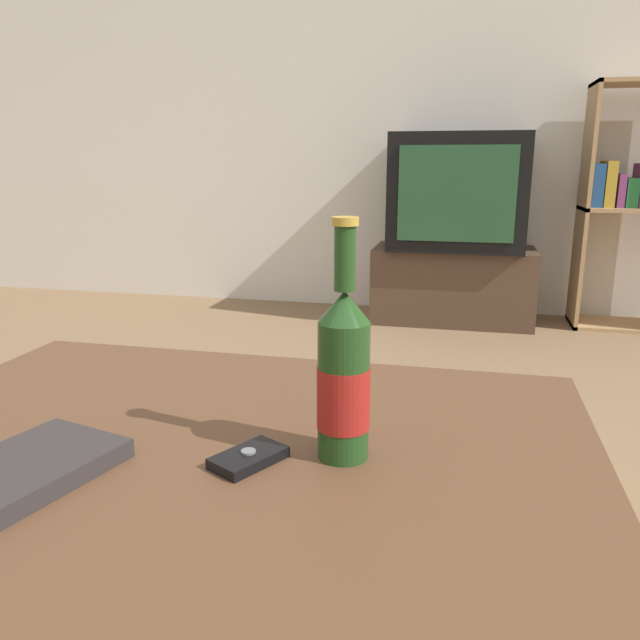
{
  "coord_description": "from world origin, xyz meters",
  "views": [
    {
      "loc": [
        0.32,
        -0.67,
        0.85
      ],
      "look_at": [
        0.08,
        0.35,
        0.58
      ],
      "focal_mm": 35.0,
      "sensor_mm": 36.0,
      "label": 1
    }
  ],
  "objects_px": {
    "television": "(457,192)",
    "table_book": "(13,476)",
    "tv_stand": "(452,285)",
    "cell_phone": "(249,458)",
    "beer_bottle": "(344,376)",
    "bookshelf": "(627,201)"
  },
  "relations": [
    {
      "from": "tv_stand",
      "to": "table_book",
      "type": "height_order",
      "value": "table_book"
    },
    {
      "from": "bookshelf",
      "to": "cell_phone",
      "type": "xyz_separation_m",
      "value": [
        -1.04,
        -2.8,
        -0.17
      ]
    },
    {
      "from": "beer_bottle",
      "to": "table_book",
      "type": "relative_size",
      "value": 1.12
    },
    {
      "from": "tv_stand",
      "to": "bookshelf",
      "type": "bearing_deg",
      "value": 4.65
    },
    {
      "from": "tv_stand",
      "to": "beer_bottle",
      "type": "relative_size",
      "value": 2.78
    },
    {
      "from": "bookshelf",
      "to": "table_book",
      "type": "relative_size",
      "value": 4.53
    },
    {
      "from": "cell_phone",
      "to": "table_book",
      "type": "distance_m",
      "value": 0.27
    },
    {
      "from": "table_book",
      "to": "beer_bottle",
      "type": "bearing_deg",
      "value": 38.77
    },
    {
      "from": "television",
      "to": "beer_bottle",
      "type": "distance_m",
      "value": 2.69
    },
    {
      "from": "tv_stand",
      "to": "bookshelf",
      "type": "relative_size",
      "value": 0.69
    },
    {
      "from": "television",
      "to": "table_book",
      "type": "height_order",
      "value": "television"
    },
    {
      "from": "television",
      "to": "beer_bottle",
      "type": "xyz_separation_m",
      "value": [
        -0.08,
        -2.68,
        -0.11
      ]
    },
    {
      "from": "television",
      "to": "bookshelf",
      "type": "distance_m",
      "value": 0.84
    },
    {
      "from": "television",
      "to": "table_book",
      "type": "bearing_deg",
      "value": -98.85
    },
    {
      "from": "cell_phone",
      "to": "table_book",
      "type": "xyz_separation_m",
      "value": [
        -0.25,
        -0.12,
        0.0
      ]
    },
    {
      "from": "tv_stand",
      "to": "bookshelf",
      "type": "height_order",
      "value": "bookshelf"
    },
    {
      "from": "television",
      "to": "cell_phone",
      "type": "height_order",
      "value": "television"
    },
    {
      "from": "cell_phone",
      "to": "table_book",
      "type": "height_order",
      "value": "table_book"
    },
    {
      "from": "television",
      "to": "table_book",
      "type": "distance_m",
      "value": 2.89
    },
    {
      "from": "tv_stand",
      "to": "television",
      "type": "distance_m",
      "value": 0.5
    },
    {
      "from": "tv_stand",
      "to": "bookshelf",
      "type": "distance_m",
      "value": 0.96
    },
    {
      "from": "television",
      "to": "beer_bottle",
      "type": "height_order",
      "value": "television"
    }
  ]
}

